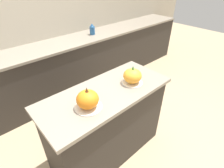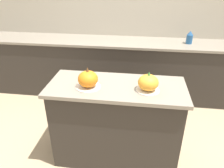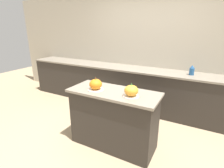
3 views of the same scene
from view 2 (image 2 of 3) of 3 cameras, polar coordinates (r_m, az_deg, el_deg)
The scene contains 7 objects.
ground_plane at distance 2.61m, azimuth 1.00°, elevation -17.99°, with size 12.00×12.00×0.00m, color tan.
wall_back at distance 3.61m, azimuth 4.69°, elevation 17.70°, with size 8.00×0.06×2.50m.
kitchen_island at distance 2.31m, azimuth 1.09°, elevation -10.15°, with size 1.31×0.56×0.89m.
back_counter at distance 3.52m, azimuth 3.85°, elevation 3.96°, with size 6.00×0.60×0.91m.
pumpkin_cake_left at distance 2.02m, azimuth -6.30°, elevation 1.18°, with size 0.23×0.23×0.20m.
pumpkin_cake_right at distance 1.97m, azimuth 9.44°, elevation 0.26°, with size 0.21×0.21×0.19m.
bottle_tall at distance 3.41m, azimuth 19.61°, elevation 11.35°, with size 0.09×0.09×0.18m.
Camera 2 is at (0.21, -1.82, 1.86)m, focal length 35.00 mm.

